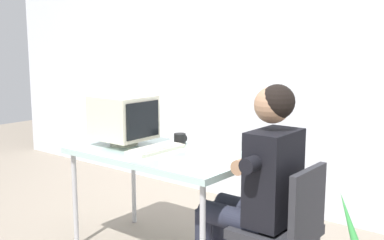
{
  "coord_description": "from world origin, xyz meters",
  "views": [
    {
      "loc": [
        2.16,
        -2.37,
        1.51
      ],
      "look_at": [
        0.27,
        0.0,
        1.01
      ],
      "focal_mm": 43.87,
      "sensor_mm": 36.0,
      "label": 1
    }
  ],
  "objects_px": {
    "crt_monitor": "(124,118)",
    "desk_mug": "(180,139)",
    "keyboard": "(156,149)",
    "office_chair": "(285,225)",
    "desk": "(161,159)",
    "person_seated": "(257,181)"
  },
  "relations": [
    {
      "from": "desk_mug",
      "to": "office_chair",
      "type": "bearing_deg",
      "value": -14.26
    },
    {
      "from": "keyboard",
      "to": "desk_mug",
      "type": "relative_size",
      "value": 4.48
    },
    {
      "from": "crt_monitor",
      "to": "desk_mug",
      "type": "xyz_separation_m",
      "value": [
        0.32,
        0.26,
        -0.16
      ]
    },
    {
      "from": "keyboard",
      "to": "office_chair",
      "type": "relative_size",
      "value": 0.54
    },
    {
      "from": "desk_mug",
      "to": "desk",
      "type": "bearing_deg",
      "value": -81.9
    },
    {
      "from": "person_seated",
      "to": "desk_mug",
      "type": "relative_size",
      "value": 12.97
    },
    {
      "from": "office_chair",
      "to": "desk_mug",
      "type": "relative_size",
      "value": 8.34
    },
    {
      "from": "desk",
      "to": "office_chair",
      "type": "relative_size",
      "value": 1.59
    },
    {
      "from": "desk",
      "to": "crt_monitor",
      "type": "bearing_deg",
      "value": -177.46
    },
    {
      "from": "office_chair",
      "to": "person_seated",
      "type": "bearing_deg",
      "value": 180.0
    },
    {
      "from": "desk",
      "to": "crt_monitor",
      "type": "relative_size",
      "value": 3.26
    },
    {
      "from": "person_seated",
      "to": "office_chair",
      "type": "bearing_deg",
      "value": -0.0
    },
    {
      "from": "crt_monitor",
      "to": "office_chair",
      "type": "height_order",
      "value": "crt_monitor"
    },
    {
      "from": "crt_monitor",
      "to": "office_chair",
      "type": "bearing_deg",
      "value": 0.25
    },
    {
      "from": "person_seated",
      "to": "crt_monitor",
      "type": "bearing_deg",
      "value": -179.71
    },
    {
      "from": "crt_monitor",
      "to": "keyboard",
      "type": "relative_size",
      "value": 0.9
    },
    {
      "from": "desk",
      "to": "keyboard",
      "type": "bearing_deg",
      "value": -148.75
    },
    {
      "from": "keyboard",
      "to": "desk",
      "type": "bearing_deg",
      "value": 31.25
    },
    {
      "from": "crt_monitor",
      "to": "desk_mug",
      "type": "distance_m",
      "value": 0.45
    },
    {
      "from": "person_seated",
      "to": "desk_mug",
      "type": "bearing_deg",
      "value": 162.56
    },
    {
      "from": "office_chair",
      "to": "desk_mug",
      "type": "height_order",
      "value": "desk_mug"
    },
    {
      "from": "crt_monitor",
      "to": "office_chair",
      "type": "relative_size",
      "value": 0.49
    }
  ]
}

